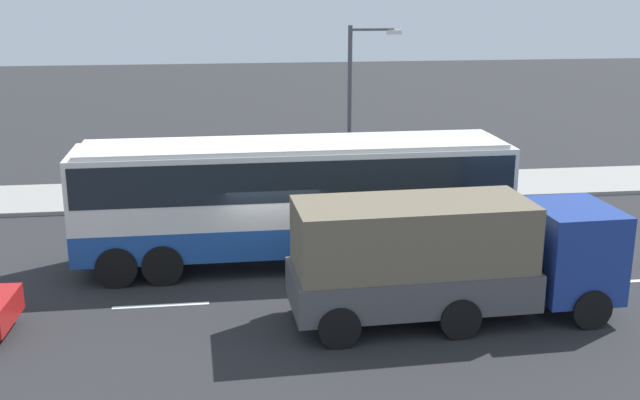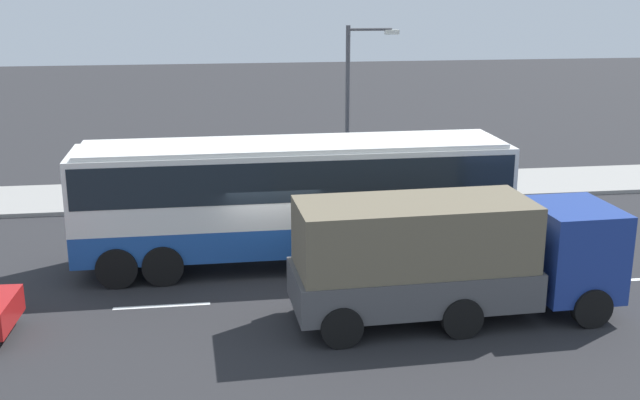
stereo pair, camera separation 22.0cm
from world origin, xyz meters
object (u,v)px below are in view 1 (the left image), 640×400
Objects in this scene: coach_bus at (294,189)px; pedestrian_near_curb at (239,171)px; street_lamp at (356,99)px; cargo_truck at (450,255)px.

pedestrian_near_curb is at bearing 100.28° from coach_bus.
coach_bus is 7.27m from street_lamp.
street_lamp is at bearing -144.26° from pedestrian_near_curb.
cargo_truck is 1.26× the size of street_lamp.
cargo_truck is 4.89× the size of pedestrian_near_curb.
street_lamp reaches higher than pedestrian_near_curb.
street_lamp is at bearing 89.86° from cargo_truck.
coach_bus is 7.58× the size of pedestrian_near_curb.
street_lamp reaches higher than cargo_truck.
street_lamp is at bearing 65.53° from coach_bus.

